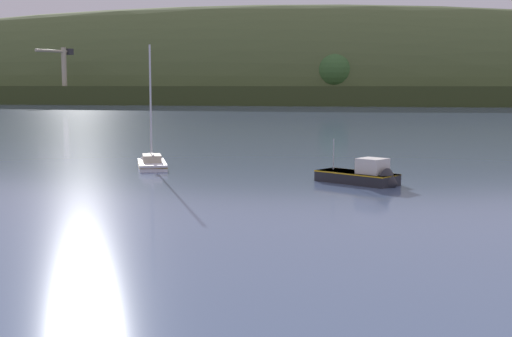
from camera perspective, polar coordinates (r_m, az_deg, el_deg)
The scene contains 4 objects.
far_shoreline_hill at distance 250.38m, azimuth -1.11°, elevation 5.42°, with size 563.18×77.77×67.53m.
dockside_crane at distance 230.13m, azimuth -15.28°, elevation 7.14°, with size 7.12×13.12×17.80m.
sailboat_midwater_white at distance 55.52m, azimuth -8.43°, elevation 0.31°, with size 3.99×6.31×10.35m.
fishing_boat_moored at distance 45.99m, azimuth 8.77°, elevation -0.77°, with size 5.94×4.87×3.54m.
Camera 1 is at (10.27, -8.32, 6.40)m, focal length 49.51 mm.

